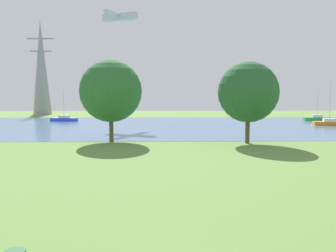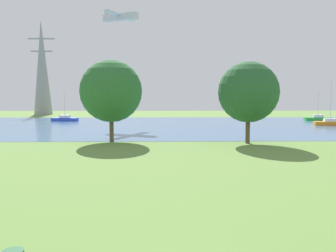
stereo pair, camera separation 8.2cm
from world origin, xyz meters
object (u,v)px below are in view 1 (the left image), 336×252
(sailboat_orange, at_px, (329,123))
(sailboat_blue, at_px, (64,119))
(electricity_pylon, at_px, (41,67))
(sailboat_green, at_px, (317,118))
(tree_west_near, at_px, (248,92))
(tree_west_far, at_px, (111,91))
(light_aircraft, at_px, (120,17))

(sailboat_orange, bearing_deg, sailboat_blue, 167.20)
(sailboat_orange, relative_size, electricity_pylon, 0.31)
(sailboat_green, distance_m, sailboat_orange, 11.05)
(sailboat_green, distance_m, electricity_pylon, 63.75)
(sailboat_orange, height_order, tree_west_near, tree_west_near)
(tree_west_far, bearing_deg, sailboat_orange, 30.35)
(tree_west_far, height_order, electricity_pylon, electricity_pylon)
(sailboat_orange, distance_m, tree_west_far, 37.56)
(sailboat_green, height_order, sailboat_orange, sailboat_orange)
(electricity_pylon, bearing_deg, tree_west_near, -54.52)
(tree_west_far, distance_m, electricity_pylon, 57.05)
(tree_west_far, height_order, tree_west_near, tree_west_far)
(sailboat_orange, distance_m, light_aircraft, 38.69)
(sailboat_green, xyz_separation_m, sailboat_orange, (-2.74, -10.71, 0.02))
(sailboat_blue, height_order, light_aircraft, light_aircraft)
(light_aircraft, bearing_deg, sailboat_orange, -10.13)
(electricity_pylon, distance_m, light_aircraft, 35.22)
(sailboat_green, bearing_deg, electricity_pylon, 159.61)
(sailboat_green, height_order, tree_west_near, tree_west_near)
(tree_west_far, xyz_separation_m, tree_west_near, (13.96, -1.79, -0.11))
(sailboat_green, bearing_deg, sailboat_orange, -104.35)
(sailboat_blue, distance_m, light_aircraft, 21.21)
(electricity_pylon, height_order, light_aircraft, electricity_pylon)
(sailboat_orange, height_order, light_aircraft, light_aircraft)
(electricity_pylon, bearing_deg, sailboat_blue, -63.31)
(sailboat_blue, bearing_deg, sailboat_green, 0.63)
(sailboat_orange, xyz_separation_m, electricity_pylon, (-56.10, 32.58, 11.08))
(light_aircraft, bearing_deg, sailboat_blue, 159.34)
(electricity_pylon, bearing_deg, sailboat_green, -20.39)
(tree_west_far, distance_m, light_aircraft, 28.06)
(sailboat_blue, xyz_separation_m, tree_west_far, (12.70, -29.00, 4.80))
(tree_west_far, relative_size, tree_west_near, 1.04)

